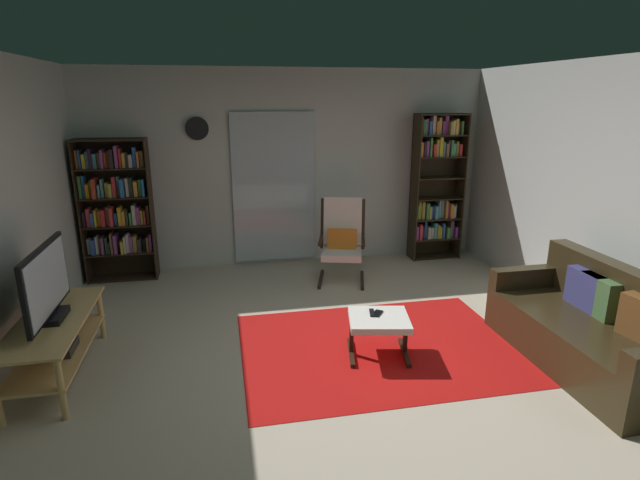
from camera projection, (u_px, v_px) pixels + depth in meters
name	position (u px, v px, depth m)	size (l,w,h in m)	color
ground_plane	(340.00, 365.00, 4.26)	(7.02, 7.02, 0.00)	#C3B59D
wall_back	(290.00, 169.00, 6.62)	(5.60, 0.06, 2.60)	silver
wall_right	(633.00, 205.00, 4.41)	(0.06, 6.00, 2.60)	silver
glass_door_panel	(274.00, 189.00, 6.59)	(1.10, 0.01, 2.00)	silver
area_rug	(379.00, 347.00, 4.55)	(2.52, 1.85, 0.01)	red
tv_stand	(55.00, 339.00, 4.00)	(0.52, 1.37, 0.51)	#DAB068
television	(47.00, 286.00, 3.88)	(0.20, 0.96, 0.61)	black
bookshelf_near_tv	(116.00, 206.00, 6.05)	(0.83, 0.30, 1.76)	black
bookshelf_near_sofa	(436.00, 185.00, 6.86)	(0.70, 0.30, 2.02)	black
leather_sofa	(593.00, 330.00, 4.19)	(0.81, 1.81, 0.85)	#2F2514
lounge_armchair	(342.00, 238.00, 6.15)	(0.71, 0.78, 1.02)	black
ottoman	(379.00, 324.00, 4.34)	(0.60, 0.57, 0.37)	white
tv_remote	(372.00, 313.00, 4.38)	(0.04, 0.14, 0.02)	black
cell_phone	(377.00, 313.00, 4.38)	(0.07, 0.14, 0.01)	black
wall_clock	(197.00, 128.00, 6.17)	(0.29, 0.03, 0.29)	silver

